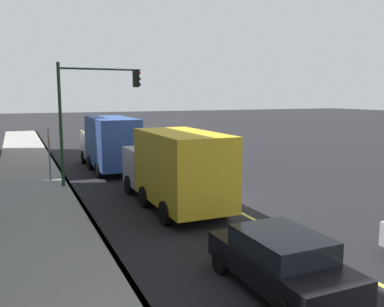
{
  "coord_description": "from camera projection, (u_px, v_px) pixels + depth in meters",
  "views": [
    {
      "loc": [
        -16.72,
        8.22,
        4.74
      ],
      "look_at": [
        -0.29,
        1.01,
        2.15
      ],
      "focal_mm": 37.9,
      "sensor_mm": 36.0,
      "label": 1
    }
  ],
  "objects": [
    {
      "name": "ground",
      "position": [
        209.0,
        197.0,
        19.1
      ],
      "size": [
        200.0,
        200.0,
        0.0
      ],
      "primitive_type": "plane",
      "color": "black"
    },
    {
      "name": "sidewalk_slab",
      "position": [
        39.0,
        214.0,
        16.1
      ],
      "size": [
        80.0,
        3.63,
        0.15
      ],
      "primitive_type": "cube",
      "color": "gray",
      "rests_on": "ground"
    },
    {
      "name": "curb_edge",
      "position": [
        84.0,
        209.0,
        16.79
      ],
      "size": [
        80.0,
        0.16,
        0.15
      ],
      "primitive_type": "cube",
      "color": "slate",
      "rests_on": "ground"
    },
    {
      "name": "lane_stripe_center",
      "position": [
        209.0,
        196.0,
        19.1
      ],
      "size": [
        80.0,
        0.16,
        0.01
      ],
      "primitive_type": "cube",
      "color": "#D8CC4C",
      "rests_on": "ground"
    },
    {
      "name": "car_navy",
      "position": [
        188.0,
        157.0,
        26.31
      ],
      "size": [
        4.25,
        2.08,
        1.52
      ],
      "color": "navy",
      "rests_on": "ground"
    },
    {
      "name": "car_black",
      "position": [
        280.0,
        260.0,
        9.86
      ],
      "size": [
        4.19,
        2.03,
        1.45
      ],
      "color": "black",
      "rests_on": "ground"
    },
    {
      "name": "truck_blue",
      "position": [
        109.0,
        143.0,
        25.6
      ],
      "size": [
        8.1,
        2.51,
        3.39
      ],
      "color": "silver",
      "rests_on": "ground"
    },
    {
      "name": "truck_yellow",
      "position": [
        175.0,
        167.0,
        17.07
      ],
      "size": [
        7.53,
        2.66,
        3.28
      ],
      "color": "silver",
      "rests_on": "ground"
    },
    {
      "name": "traffic_light_mast",
      "position": [
        91.0,
        103.0,
        20.7
      ],
      "size": [
        0.28,
        4.28,
        6.36
      ],
      "color": "#1E3823",
      "rests_on": "ground"
    },
    {
      "name": "street_sign_post",
      "position": [
        49.0,
        152.0,
        21.66
      ],
      "size": [
        0.6,
        0.08,
        2.99
      ],
      "color": "slate",
      "rests_on": "ground"
    }
  ]
}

